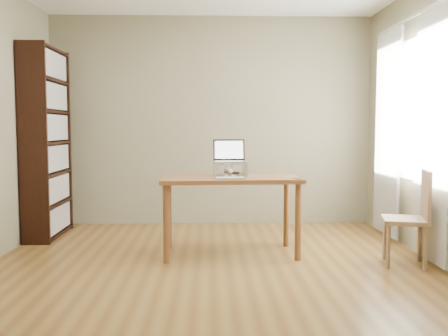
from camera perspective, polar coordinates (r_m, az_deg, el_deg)
room at (r=4.06m, az=-0.86°, el=5.80°), size 4.04×4.54×2.64m
bookshelf at (r=5.89m, az=-19.58°, el=2.73°), size 0.30×0.90×2.10m
curtains at (r=5.23m, az=20.23°, el=3.83°), size 0.03×1.90×2.25m
desk at (r=4.77m, az=0.73°, el=-2.28°), size 1.35×0.72×0.75m
laptop_stand at (r=4.83m, az=0.69°, el=0.05°), size 0.32×0.25×0.13m
laptop at (r=4.87m, az=0.66°, el=1.34°), size 0.32×0.27×0.22m
keyboard at (r=4.53m, az=0.66°, el=-1.18°), size 0.28×0.13×0.02m
coaster at (r=4.61m, az=8.34°, el=-1.21°), size 0.09×0.09×0.01m
cat at (r=4.86m, az=0.29°, el=-0.18°), size 0.23×0.47×0.14m
chair at (r=4.73m, az=20.72°, el=-4.99°), size 0.45×0.45×0.85m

